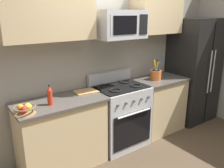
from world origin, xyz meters
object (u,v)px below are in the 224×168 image
at_px(apple_loose, 23,112).
at_px(microwave, 120,24).
at_px(fruit_basket, 25,109).
at_px(cutting_board, 87,91).
at_px(bottle_hot_sauce, 50,96).
at_px(range_oven, 120,115).
at_px(refrigerator, 193,70).
at_px(utensil_crock, 156,74).

bearing_deg(apple_loose, microwave, 8.03).
height_order(microwave, fruit_basket, microwave).
distance_m(cutting_board, bottle_hot_sauce, 0.61).
xyz_separation_m(range_oven, cutting_board, (-0.49, 0.10, 0.44)).
bearing_deg(cutting_board, microwave, -8.62).
bearing_deg(range_oven, cutting_board, 168.48).
relative_size(refrigerator, bottle_hot_sauce, 7.68).
height_order(range_oven, fruit_basket, range_oven).
height_order(refrigerator, utensil_crock, refrigerator).
distance_m(apple_loose, bottle_hot_sauce, 0.37).
xyz_separation_m(refrigerator, microwave, (-1.68, 0.04, 0.86)).
bearing_deg(range_oven, utensil_crock, 0.09).
relative_size(utensil_crock, bottle_hot_sauce, 1.39).
bearing_deg(fruit_basket, bottle_hot_sauce, 15.77).
relative_size(microwave, fruit_basket, 2.94).
bearing_deg(microwave, bottle_hot_sauce, -175.68).
bearing_deg(microwave, utensil_crock, -1.94).
distance_m(utensil_crock, fruit_basket, 2.11).
bearing_deg(apple_loose, range_oven, 7.02).
bearing_deg(fruit_basket, apple_loose, -130.12).
bearing_deg(utensil_crock, refrigerator, -1.10).
xyz_separation_m(range_oven, fruit_basket, (-1.39, -0.14, 0.48)).
relative_size(apple_loose, bottle_hot_sauce, 0.34).
distance_m(refrigerator, bottle_hot_sauce, 2.75).
distance_m(apple_loose, cutting_board, 0.96).
xyz_separation_m(range_oven, apple_loose, (-1.41, -0.17, 0.48)).
distance_m(fruit_basket, bottle_hot_sauce, 0.33).
xyz_separation_m(apple_loose, cutting_board, (0.92, 0.27, -0.03)).
relative_size(utensil_crock, fruit_basket, 1.44).
distance_m(utensil_crock, cutting_board, 1.21).
bearing_deg(utensil_crock, fruit_basket, -176.04).
bearing_deg(utensil_crock, bottle_hot_sauce, -178.19).
distance_m(range_oven, refrigerator, 1.74).
height_order(microwave, apple_loose, microwave).
distance_m(microwave, apple_loose, 1.65).
relative_size(microwave, cutting_board, 2.05).
relative_size(utensil_crock, cutting_board, 1.01).
relative_size(microwave, utensil_crock, 2.04).
xyz_separation_m(range_oven, utensil_crock, (0.72, 0.00, 0.52)).
height_order(cutting_board, bottle_hot_sauce, bottle_hot_sauce).
xyz_separation_m(cutting_board, bottle_hot_sauce, (-0.58, -0.15, 0.10)).
relative_size(refrigerator, apple_loose, 22.70).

